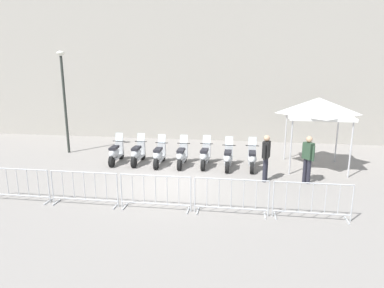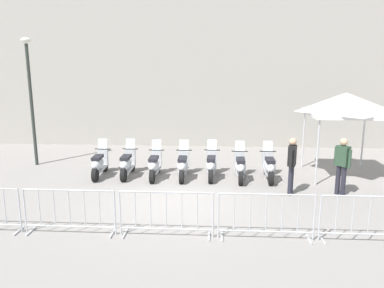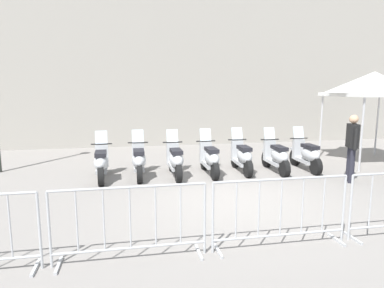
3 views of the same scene
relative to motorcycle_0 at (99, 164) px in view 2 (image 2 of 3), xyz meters
name	(u,v)px [view 2 (image 2 of 3)]	position (x,y,z in m)	size (l,w,h in m)	color
ground_plane	(177,201)	(2.97, -2.08, -0.45)	(120.00, 120.00, 0.00)	gray
building_facade	(194,30)	(2.72, 6.50, 5.06)	(28.00, 2.40, 11.03)	#9E998E
motorcycle_0	(99,164)	(0.00, 0.00, 0.00)	(0.56, 1.73, 1.24)	black
motorcycle_1	(127,164)	(0.97, 0.09, 0.00)	(0.56, 1.72, 1.24)	black
motorcycle_2	(155,165)	(1.94, 0.00, 0.00)	(0.56, 1.72, 1.24)	black
motorcycle_3	(183,166)	(2.91, 0.06, 0.00)	(0.56, 1.72, 1.24)	black
motorcycle_4	(211,165)	(3.88, 0.18, 0.00)	(0.56, 1.72, 1.24)	black
motorcycle_5	(240,167)	(4.85, 0.06, 0.00)	(0.56, 1.72, 1.24)	black
motorcycle_6	(269,167)	(5.82, 0.14, 0.00)	(0.56, 1.72, 1.24)	black
barrier_segment_1	(70,212)	(0.83, -4.38, 0.07)	(2.13, 0.50, 1.07)	#B2B5B7
barrier_segment_2	(166,214)	(3.04, -4.32, 0.07)	(2.13, 0.50, 1.07)	#B2B5B7
barrier_segment_3	(266,217)	(5.25, -4.26, 0.07)	(2.13, 0.50, 1.07)	#B2B5B7
barrier_segment_4	(369,219)	(7.46, -4.19, 0.07)	(2.13, 0.50, 1.07)	#B2B5B7
street_lamp	(30,88)	(-3.00, 1.36, 2.52)	(0.36, 0.36, 4.81)	#2D332D
officer_near_row_end	(292,163)	(6.31, -1.21, 0.53)	(0.31, 0.53, 1.73)	#23232D
officer_mid_plaza	(342,163)	(7.77, -1.14, 0.53)	(0.40, 0.45, 1.73)	#23232D
canopy_tent	(346,104)	(8.36, 0.85, 2.06)	(2.41, 2.41, 2.91)	silver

